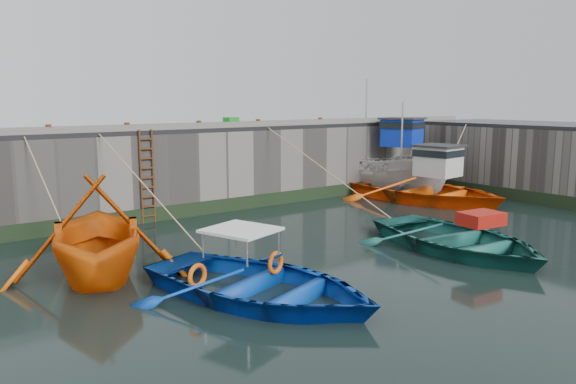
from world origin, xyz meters
TOP-DOWN VIEW (x-y plane):
  - ground at (0.00, 0.00)m, footprint 120.00×120.00m
  - quay_back at (0.00, 12.50)m, footprint 30.00×5.00m
  - road_back at (0.00, 12.50)m, footprint 30.00×5.00m
  - kerb_back at (0.00, 10.15)m, footprint 30.00×0.30m
  - algae_back at (0.00, 9.96)m, footprint 30.00×0.08m
  - algae_right at (11.96, 2.50)m, footprint 0.08×15.00m
  - ladder at (-2.00, 9.91)m, footprint 0.51×0.08m
  - boat_near_white at (-5.37, 5.16)m, footprint 5.93×6.37m
  - boat_near_white_rope at (-5.37, 8.83)m, footprint 0.04×3.50m
  - boat_near_blue at (-3.17, 1.45)m, footprint 5.54×6.55m
  - boat_near_blue_rope at (-3.17, 6.97)m, footprint 0.04×6.59m
  - boat_near_navy at (3.44, 1.29)m, footprint 4.85×6.24m
  - boat_near_navy_rope at (3.44, 6.89)m, footprint 0.04×6.73m
  - boat_far_white at (9.52, 9.45)m, footprint 4.32×6.82m
  - boat_far_orange at (8.93, 6.91)m, footprint 5.83×7.58m
  - fish_crate at (2.76, 12.20)m, footprint 0.63×0.52m
  - bollard_a at (-5.00, 10.25)m, footprint 0.18×0.18m
  - bollard_b at (-2.50, 10.25)m, footprint 0.18×0.18m
  - bollard_c at (0.20, 10.25)m, footprint 0.18×0.18m
  - bollard_d at (2.80, 10.25)m, footprint 0.18×0.18m
  - bollard_e at (6.00, 10.25)m, footprint 0.18×0.18m

SIDE VIEW (x-z plane):
  - ground at x=0.00m, z-range 0.00..0.00m
  - boat_near_white at x=-5.37m, z-range -1.37..1.37m
  - boat_near_white_rope at x=-5.37m, z-range -1.55..1.55m
  - boat_near_blue at x=-3.17m, z-range -0.58..0.58m
  - boat_near_blue_rope at x=-3.17m, z-range -1.55..1.55m
  - boat_near_navy at x=3.44m, z-range -0.59..0.59m
  - boat_near_navy_rope at x=3.44m, z-range -1.55..1.55m
  - algae_back at x=0.00m, z-range 0.00..0.50m
  - algae_right at x=11.96m, z-range 0.00..0.50m
  - boat_far_orange at x=8.93m, z-range -1.76..2.70m
  - boat_far_white at x=9.52m, z-range -1.69..3.78m
  - quay_back at x=0.00m, z-range 0.00..3.00m
  - ladder at x=-2.00m, z-range -0.01..3.19m
  - road_back at x=0.00m, z-range 3.00..3.16m
  - kerb_back at x=0.00m, z-range 3.16..3.36m
  - bollard_a at x=-5.00m, z-range 3.16..3.44m
  - bollard_b at x=-2.50m, z-range 3.16..3.44m
  - bollard_c at x=0.20m, z-range 3.16..3.44m
  - bollard_d at x=2.80m, z-range 3.16..3.44m
  - bollard_e at x=6.00m, z-range 3.16..3.44m
  - fish_crate at x=2.76m, z-range 3.16..3.47m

